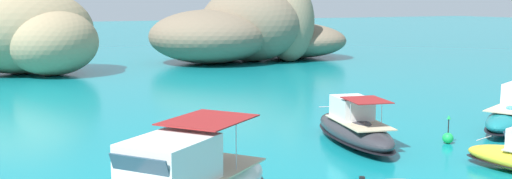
% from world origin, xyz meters
% --- Properties ---
extents(islet_large, '(30.39, 22.89, 9.44)m').
position_xyz_m(islet_large, '(16.43, 54.12, 3.43)').
color(islet_large, '#84755B').
rests_on(islet_large, ground).
extents(islet_small, '(19.72, 16.47, 8.71)m').
position_xyz_m(islet_small, '(-9.45, 51.68, 3.72)').
color(islet_small, '#9E8966').
rests_on(islet_small, ground).
extents(motorboat_charcoal, '(4.15, 8.34, 2.51)m').
position_xyz_m(motorboat_charcoal, '(2.83, 12.71, 0.80)').
color(motorboat_charcoal, '#2D2D33').
rests_on(motorboat_charcoal, ground).
extents(channel_buoy, '(0.56, 0.56, 1.48)m').
position_xyz_m(channel_buoy, '(7.13, 10.52, 0.34)').
color(channel_buoy, green).
rests_on(channel_buoy, ground).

